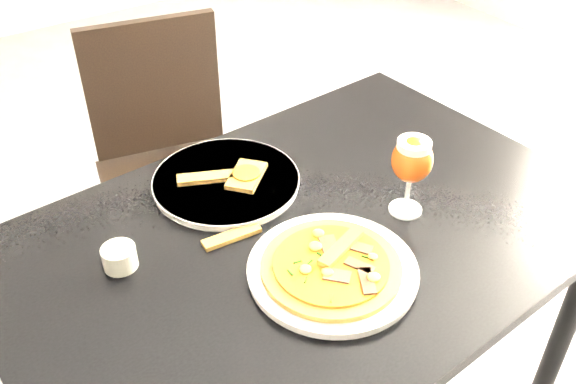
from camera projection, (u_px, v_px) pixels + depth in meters
ground at (328, 363)px, 1.93m from camera, size 6.00×6.00×0.00m
dining_table at (307, 263)px, 1.33m from camera, size 1.25×0.88×0.75m
chair_far at (171, 163)px, 1.91m from camera, size 0.49×0.49×0.89m
plate_main at (332, 271)px, 1.17m from camera, size 0.34×0.34×0.02m
pizza at (331, 266)px, 1.16m from camera, size 0.26×0.26×0.03m
plate_second at (226, 181)px, 1.39m from camera, size 0.39×0.39×0.02m
crust_scraps at (233, 176)px, 1.38m from camera, size 0.20×0.14×0.01m
loose_crust at (232, 236)px, 1.25m from camera, size 0.12×0.04×0.01m
sauce_cup at (119, 256)px, 1.18m from camera, size 0.06×0.06×0.04m
beer_glass at (412, 161)px, 1.25m from camera, size 0.08×0.08×0.17m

